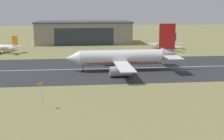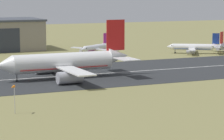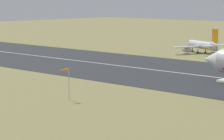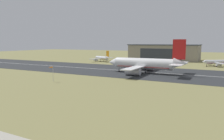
{
  "view_description": "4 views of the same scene",
  "coord_description": "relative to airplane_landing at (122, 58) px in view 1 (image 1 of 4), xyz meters",
  "views": [
    {
      "loc": [
        -32.12,
        -0.77,
        24.93
      ],
      "look_at": [
        -24.2,
        70.23,
        10.05
      ],
      "focal_mm": 50.0,
      "sensor_mm": 36.0,
      "label": 1
    },
    {
      "loc": [
        -68.29,
        -39.01,
        26.53
      ],
      "look_at": [
        -14.09,
        82.45,
        7.16
      ],
      "focal_mm": 85.0,
      "sensor_mm": 36.0,
      "label": 2
    },
    {
      "loc": [
        37.19,
        4.04,
        20.73
      ],
      "look_at": [
        -26.32,
        71.64,
        7.86
      ],
      "focal_mm": 85.0,
      "sensor_mm": 36.0,
      "label": 3
    },
    {
      "loc": [
        23.0,
        5.42,
        16.67
      ],
      "look_at": [
        -16.01,
        80.44,
        5.81
      ],
      "focal_mm": 35.0,
      "sensor_mm": 36.0,
      "label": 4
    }
  ],
  "objects": [
    {
      "name": "airplane_parked_east",
      "position": [
        -56.47,
        51.68,
        -2.0
      ],
      "size": [
        20.32,
        23.78,
        9.37
      ],
      "color": "silver",
      "rests_on": "ground_plane"
    },
    {
      "name": "windsock_pole",
      "position": [
        -26.37,
        -42.78,
        0.76
      ],
      "size": [
        1.53,
        1.9,
        6.48
      ],
      "color": "#B7B7BC",
      "rests_on": "ground_plane"
    },
    {
      "name": "runway_strip",
      "position": [
        15.27,
        4.25,
        -4.93
      ],
      "size": [
        435.07,
        50.95,
        0.06
      ],
      "primitive_type": "cube",
      "color": "#2B2D30",
      "rests_on": "ground_plane"
    },
    {
      "name": "hangar_building",
      "position": [
        -12.56,
        92.03,
        2.34
      ],
      "size": [
        62.7,
        28.56,
        14.56
      ],
      "color": "gray",
      "rests_on": "ground_plane"
    },
    {
      "name": "airplane_landing",
      "position": [
        0.0,
        0.0,
        0.0
      ],
      "size": [
        43.85,
        45.8,
        18.01
      ],
      "color": "white",
      "rests_on": "ground_plane"
    },
    {
      "name": "runway_centreline",
      "position": [
        15.27,
        4.25,
        -4.89
      ],
      "size": [
        391.57,
        0.7,
        0.01
      ],
      "primitive_type": "cube",
      "color": "silver",
      "rests_on": "runway_strip"
    },
    {
      "name": "airplane_parked_west",
      "position": [
        32.61,
        53.94,
        -1.85
      ],
      "size": [
        20.02,
        21.36,
        9.06
      ],
      "color": "silver",
      "rests_on": "ground_plane"
    }
  ]
}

